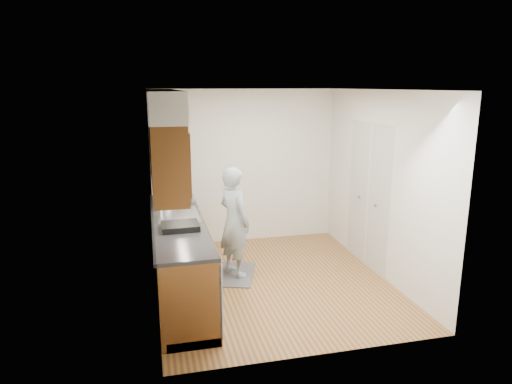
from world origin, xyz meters
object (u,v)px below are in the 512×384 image
steel_can (192,199)px  dish_rack (180,226)px  person (234,214)px  soap_bottle_b (172,197)px  soap_bottle_c (173,195)px  soda_can (178,201)px  soap_bottle_a (167,198)px

steel_can → dish_rack: bearing=-102.2°
person → soap_bottle_b: size_ratio=8.56×
soap_bottle_b → soap_bottle_c: (0.03, 0.19, -0.02)m
dish_rack → person: bearing=41.5°
dish_rack → steel_can: bearing=76.4°
soap_bottle_b → soap_bottle_c: bearing=80.4°
soda_can → dish_rack: (-0.06, -1.12, -0.02)m
person → dish_rack: size_ratio=4.04×
person → soda_can: person is taller
steel_can → soap_bottle_a: bearing=-150.5°
steel_can → dish_rack: (-0.26, -1.20, -0.02)m
soap_bottle_a → soda_can: size_ratio=2.32×
soap_bottle_a → soap_bottle_c: bearing=75.5°
soap_bottle_b → soap_bottle_a: bearing=-108.8°
soap_bottle_b → dish_rack: size_ratio=0.47×
soap_bottle_c → soda_can: bearing=-78.6°
soap_bottle_c → dish_rack: soap_bottle_c is taller
soda_can → dish_rack: soda_can is taller
soap_bottle_a → soap_bottle_b: size_ratio=1.32×
soap_bottle_a → soda_can: 0.22m
soap_bottle_b → soap_bottle_c: size_ratio=1.31×
person → soap_bottle_b: 0.95m
soap_bottle_c → steel_can: size_ratio=1.39×
person → soda_can: bearing=31.7°
soap_bottle_c → dish_rack: bearing=-90.2°
dish_rack → soap_bottle_c: bearing=88.5°
person → steel_can: 0.71m
person → soap_bottle_b: (-0.79, 0.50, 0.17)m
soda_can → soap_bottle_a: bearing=-140.9°
person → soap_bottle_a: bearing=44.0°
soda_can → soap_bottle_b: bearing=137.7°
soap_bottle_a → soap_bottle_b: (0.07, 0.21, -0.03)m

